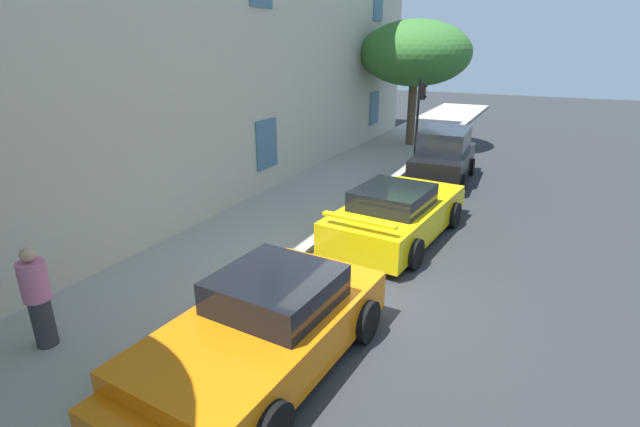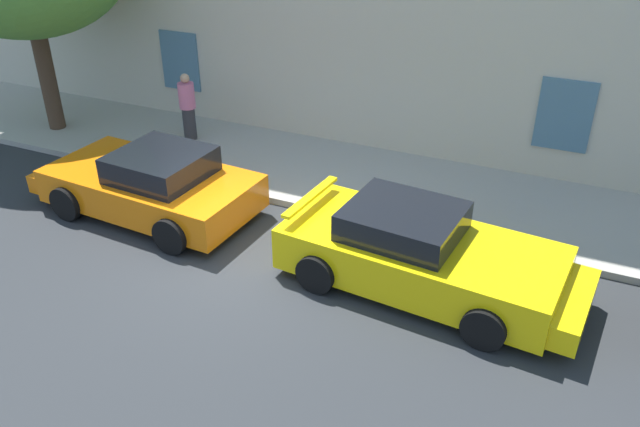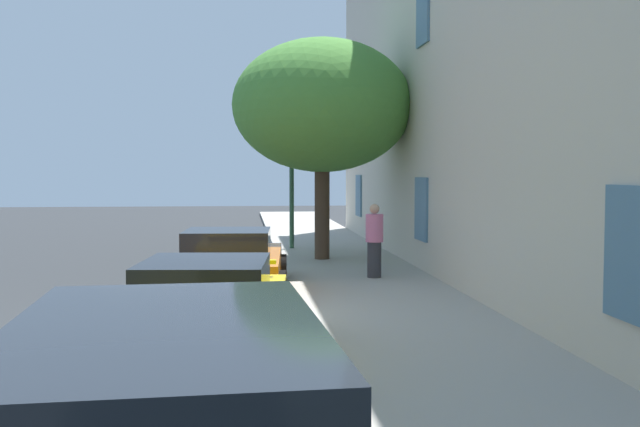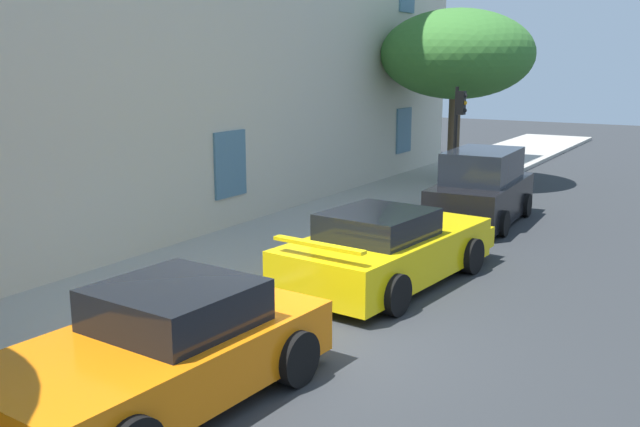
% 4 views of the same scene
% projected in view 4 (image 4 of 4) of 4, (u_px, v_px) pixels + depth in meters
% --- Properties ---
extents(ground_plane, '(80.00, 80.00, 0.00)m').
position_uv_depth(ground_plane, '(319.00, 346.00, 9.95)').
color(ground_plane, '#2B2D30').
extents(sidewalk, '(60.00, 3.29, 0.14)m').
position_uv_depth(sidewalk, '(132.00, 298.00, 11.75)').
color(sidewalk, '#A8A399').
rests_on(sidewalk, ground).
extents(sportscar_red_lead, '(4.66, 2.49, 1.36)m').
position_uv_depth(sportscar_red_lead, '(148.00, 358.00, 8.07)').
color(sportscar_red_lead, orange).
rests_on(sportscar_red_lead, ground).
extents(sportscar_yellow_flank, '(5.07, 2.51, 1.36)m').
position_uv_depth(sportscar_yellow_flank, '(392.00, 248.00, 12.84)').
color(sportscar_yellow_flank, yellow).
rests_on(sportscar_yellow_flank, ground).
extents(hatchback_parked, '(4.06, 2.02, 1.79)m').
position_uv_depth(hatchback_parked, '(482.00, 190.00, 17.44)').
color(hatchback_parked, black).
rests_on(hatchback_parked, ground).
extents(tree_midblock, '(4.77, 4.77, 5.35)m').
position_uv_depth(tree_midblock, '(457.00, 55.00, 22.18)').
color(tree_midblock, brown).
rests_on(tree_midblock, sidewalk).
extents(traffic_light, '(0.22, 0.36, 3.05)m').
position_uv_depth(traffic_light, '(459.00, 121.00, 20.21)').
color(traffic_light, black).
rests_on(traffic_light, sidewalk).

